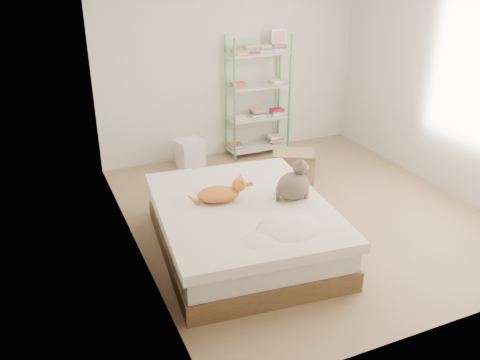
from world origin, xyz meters
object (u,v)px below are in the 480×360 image
shelf_unit (258,95)px  orange_cat (218,192)px  cardboard_box (294,166)px  grey_cat (294,180)px  bed (243,227)px  white_bin (190,154)px

shelf_unit → orange_cat: bearing=-123.8°
cardboard_box → grey_cat: bearing=-92.3°
bed → orange_cat: bearing=148.0°
grey_cat → orange_cat: bearing=67.7°
bed → grey_cat: 0.68m
cardboard_box → orange_cat: bearing=-114.8°
shelf_unit → cardboard_box: (0.03, -1.03, -0.69)m
bed → cardboard_box: size_ratio=3.14×
bed → grey_cat: bearing=-4.7°
bed → white_bin: (0.18, 2.18, -0.05)m
shelf_unit → white_bin: size_ratio=4.33×
orange_cat → grey_cat: 0.73m
shelf_unit → white_bin: 1.27m
orange_cat → white_bin: orange_cat is taller
grey_cat → shelf_unit: 2.54m
cardboard_box → white_bin: bearing=168.7°
shelf_unit → white_bin: bearing=-172.6°
bed → shelf_unit: bearing=67.4°
orange_cat → grey_cat: bearing=-6.2°
bed → shelf_unit: 2.71m
bed → orange_cat: (-0.19, 0.15, 0.35)m
orange_cat → grey_cat: size_ratio=1.19×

